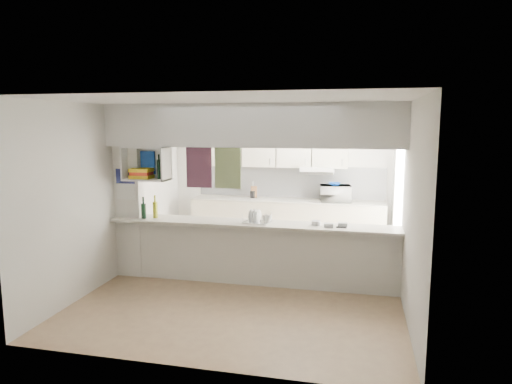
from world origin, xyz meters
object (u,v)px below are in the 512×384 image
(bowl, at_px, (335,184))
(dish_rack, at_px, (257,217))
(wine_bottles, at_px, (150,210))
(microwave, at_px, (336,193))

(bowl, distance_m, dish_rack, 2.26)
(wine_bottles, bearing_deg, dish_rack, 1.58)
(bowl, relative_size, dish_rack, 0.54)
(microwave, xyz_separation_m, wine_bottles, (-2.64, -2.11, -0.02))
(microwave, height_order, wine_bottles, wine_bottles)
(microwave, distance_m, bowl, 0.18)
(microwave, xyz_separation_m, bowl, (-0.02, -0.04, 0.18))
(microwave, distance_m, wine_bottles, 3.38)
(bowl, bearing_deg, dish_rack, -116.00)
(wine_bottles, bearing_deg, microwave, 38.54)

